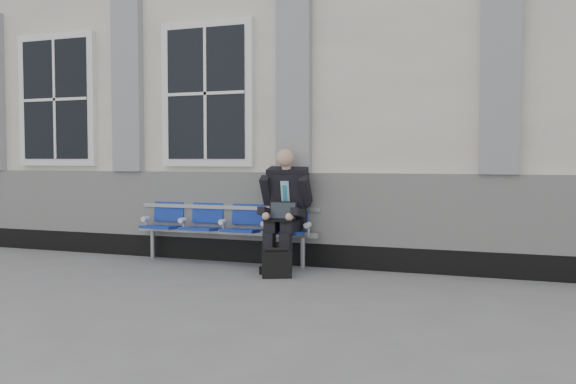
% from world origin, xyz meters
% --- Properties ---
extents(ground, '(70.00, 70.00, 0.00)m').
position_xyz_m(ground, '(0.00, 0.00, 0.00)').
color(ground, slate).
rests_on(ground, ground).
extents(station_building, '(14.40, 4.40, 4.49)m').
position_xyz_m(station_building, '(-0.02, 3.47, 2.22)').
color(station_building, silver).
rests_on(station_building, ground).
extents(bench, '(2.60, 0.47, 0.91)m').
position_xyz_m(bench, '(0.67, 1.32, 0.55)').
color(bench, '#9EA0A3').
rests_on(bench, ground).
extents(businessman, '(0.63, 0.84, 1.50)m').
position_xyz_m(businessman, '(1.58, 1.18, 0.80)').
color(businessman, black).
rests_on(businessman, ground).
extents(briefcase, '(0.37, 0.27, 0.35)m').
position_xyz_m(briefcase, '(1.71, 0.57, 0.16)').
color(briefcase, black).
rests_on(briefcase, ground).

